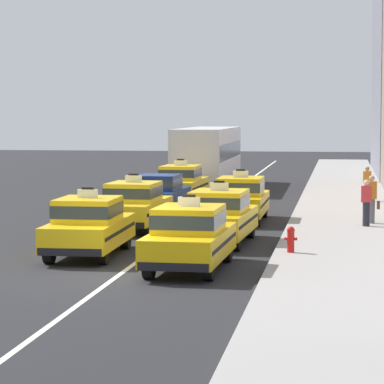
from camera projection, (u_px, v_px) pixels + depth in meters
The scene contains 15 objects.
ground_plane at pixel (116, 277), 24.33m from camera, with size 160.00×160.00×0.00m, color #232326.
lane_stripe_left_right at pixel (217, 204), 44.04m from camera, with size 0.14×80.00×0.01m, color silver.
sidewalk_curb at pixel (345, 216), 38.27m from camera, with size 4.00×90.00×0.15m, color #9E9993.
taxi_left_nearest at pixel (89, 225), 27.86m from camera, with size 1.91×4.60×1.96m.
taxi_left_second at pixel (134, 205), 34.06m from camera, with size 1.93×4.60×1.96m.
sedan_left_third at pixel (159, 193), 39.45m from camera, with size 1.92×4.36×1.58m.
taxi_left_fourth at pixel (181, 183), 44.86m from camera, with size 1.94×4.61×1.96m.
bus_left_fifth at pixel (208, 154), 53.46m from camera, with size 2.61×11.22×3.22m.
taxi_right_nearest at pixel (190, 236), 25.36m from camera, with size 1.93×4.61×1.96m.
taxi_right_second at pixel (220, 216), 30.50m from camera, with size 2.00×4.63×1.96m.
taxi_right_third at pixel (241, 198), 36.69m from camera, with size 1.82×4.56×1.96m.
pedestrian_near_crosswalk at pixel (372, 199), 34.87m from camera, with size 0.47×0.24×1.69m.
pedestrian_mid_block at pixel (367, 183), 43.74m from camera, with size 0.36×0.24×1.53m.
pedestrian_by_storefront at pixel (366, 203), 33.97m from camera, with size 0.36×0.24×1.60m.
fire_hydrant at pixel (291, 238), 27.60m from camera, with size 0.36×0.22×0.73m.
Camera 1 is at (5.45, -23.53, 4.03)m, focal length 92.80 mm.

